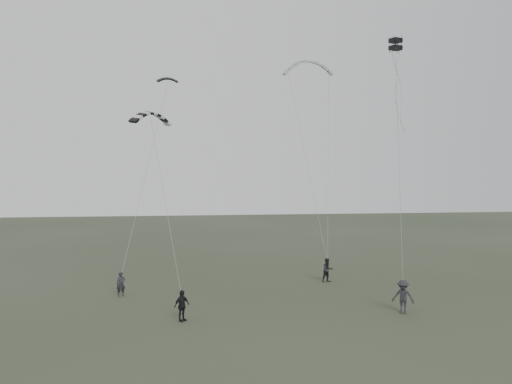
{
  "coord_description": "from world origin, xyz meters",
  "views": [
    {
      "loc": [
        -3.83,
        -27.77,
        7.94
      ],
      "look_at": [
        0.8,
        5.16,
        6.78
      ],
      "focal_mm": 35.0,
      "sensor_mm": 36.0,
      "label": 1
    }
  ],
  "objects": [
    {
      "name": "kite_dark_small",
      "position": [
        -5.24,
        12.68,
        15.57
      ],
      "size": [
        1.73,
        0.84,
        0.69
      ],
      "primitive_type": null,
      "rotation": [
        0.4,
        0.0,
        0.11
      ],
      "color": "black",
      "rests_on": "flyer_left"
    },
    {
      "name": "ground",
      "position": [
        0.0,
        0.0,
        0.0
      ],
      "size": [
        140.0,
        140.0,
        0.0
      ],
      "primitive_type": "plane",
      "color": "#2E3725",
      "rests_on": "ground"
    },
    {
      "name": "flyer_far",
      "position": [
        8.43,
        -0.96,
        0.96
      ],
      "size": [
        1.43,
        1.29,
        1.93
      ],
      "primitive_type": "imported",
      "rotation": [
        0.0,
        0.0,
        -0.59
      ],
      "color": "#26252A",
      "rests_on": "ground"
    },
    {
      "name": "kite_pale_large",
      "position": [
        6.11,
        12.13,
        17.14
      ],
      "size": [
        4.18,
        1.46,
        1.82
      ],
      "primitive_type": null,
      "rotation": [
        0.18,
        0.0,
        -0.06
      ],
      "color": "#B6B8BB",
      "rests_on": "flyer_right"
    },
    {
      "name": "flyer_center",
      "position": [
        -4.09,
        -0.72,
        0.84
      ],
      "size": [
        1.03,
        0.94,
        1.69
      ],
      "primitive_type": "imported",
      "rotation": [
        0.0,
        0.0,
        0.69
      ],
      "color": "black",
      "rests_on": "ground"
    },
    {
      "name": "kite_striped",
      "position": [
        -5.97,
        3.93,
        11.76
      ],
      "size": [
        2.7,
        2.4,
        1.21
      ],
      "primitive_type": null,
      "rotation": [
        0.19,
        0.0,
        0.67
      ],
      "color": "black",
      "rests_on": "flyer_center"
    },
    {
      "name": "kite_box",
      "position": [
        8.71,
        1.06,
        15.79
      ],
      "size": [
        0.8,
        0.81,
        0.73
      ],
      "primitive_type": null,
      "rotation": [
        0.05,
        0.0,
        0.4
      ],
      "color": "black",
      "rests_on": "flyer_far"
    },
    {
      "name": "flyer_left",
      "position": [
        -8.07,
        5.44,
        0.79
      ],
      "size": [
        0.63,
        0.47,
        1.58
      ],
      "primitive_type": "imported",
      "rotation": [
        0.0,
        0.0,
        0.17
      ],
      "color": "#222227",
      "rests_on": "ground"
    },
    {
      "name": "flyer_right",
      "position": [
        6.51,
        7.75,
        0.88
      ],
      "size": [
        0.98,
        0.84,
        1.76
      ],
      "primitive_type": "imported",
      "rotation": [
        0.0,
        0.0,
        0.22
      ],
      "color": "black",
      "rests_on": "ground"
    }
  ]
}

